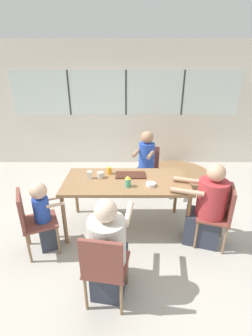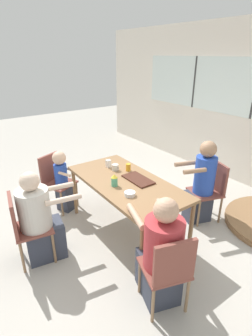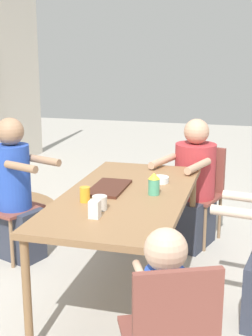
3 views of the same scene
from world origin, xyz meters
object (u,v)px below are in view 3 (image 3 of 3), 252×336
Objects in this scene: bowl_white_shallow at (160,180)px; person_man_teal_shirt at (193,190)px; sippy_cup at (154,184)px; milk_carton_small at (95,209)px; chair_for_woman_green_shirt at (4,197)px; chair_for_toddler at (171,334)px; person_toddler at (163,321)px; person_woman_green_shirt at (16,195)px; juice_glass at (85,194)px; coffee_mug at (100,203)px; chair_for_man_teal_shirt at (200,185)px.

person_man_teal_shirt is at bearing -12.41° from bowl_white_shallow.
sippy_cup is 1.44× the size of milk_carton_small.
chair_for_toddler is at bearing 66.84° from chair_for_woman_green_shirt.
milk_carton_small is (0.50, 0.51, 0.34)m from person_toddler.
person_woman_green_shirt reaches higher than juice_glass.
person_man_teal_shirt is 11.53× the size of coffee_mug.
person_man_teal_shirt reaches higher than juice_glass.
bowl_white_shallow is at bearing -19.86° from coffee_mug.
person_toddler reaches higher than sippy_cup.
milk_carton_small is at bearing -149.23° from juice_glass.
person_man_teal_shirt reaches higher than sippy_cup.
chair_for_man_teal_shirt is 1.79m from milk_carton_small.
chair_for_toddler is 8.63× the size of juice_glass.
juice_glass is at bearing 106.63° from person_toddler.
person_woman_green_shirt is 1.34m from milk_carton_small.
chair_for_man_teal_shirt is at bearing 68.99° from chair_for_toddler.
chair_for_man_teal_shirt is 1.65m from person_woman_green_shirt.
chair_for_woman_green_shirt is at bearing 39.90° from person_man_teal_shirt.
chair_for_woman_green_shirt is 8.63× the size of juice_glass.
chair_for_woman_green_shirt is 1.00× the size of chair_for_toddler.
chair_for_toddler is 6.83× the size of bowl_white_shallow.
milk_carton_small is 0.85× the size of bowl_white_shallow.
person_man_teal_shirt is at bearing -13.98° from milk_carton_small.
milk_carton_small is at bearing 110.95° from person_toddler.
chair_for_toddler is at bearing 112.61° from person_man_teal_shirt.
milk_carton_small is 0.86m from bowl_white_shallow.
coffee_mug is at bearing 102.33° from chair_for_toddler.
coffee_mug is at bearing 145.74° from sippy_cup.
chair_for_man_teal_shirt is 0.17m from person_man_teal_shirt.
person_man_teal_shirt reaches higher than person_toddler.
juice_glass is at bearing 104.48° from chair_for_toddler.
person_man_teal_shirt is at bearing -22.88° from juice_glass.
person_man_teal_shirt reaches higher than chair_for_toddler.
person_woman_green_shirt is at bearing 113.06° from person_toddler.
chair_for_woman_green_shirt is at bearing -90.00° from person_woman_green_shirt.
milk_carton_small is at bearing 70.27° from chair_for_woman_green_shirt.
bowl_white_shallow is at bearing 2.70° from sippy_cup.
bowl_white_shallow is (0.68, -0.25, -0.02)m from coffee_mug.
chair_for_woman_green_shirt is 0.17m from person_woman_green_shirt.
person_woman_green_shirt is at bearing 48.19° from chair_for_man_teal_shirt.
person_woman_green_shirt reaches higher than person_man_teal_shirt.
chair_for_woman_green_shirt is 1.47m from sippy_cup.
chair_for_man_teal_shirt is 1.65m from coffee_mug.
bowl_white_shallow is (-0.88, 0.21, 0.28)m from chair_for_man_teal_shirt.
chair_for_man_teal_shirt is at bearing -16.28° from coffee_mug.
chair_for_woman_green_shirt is 2.32m from chair_for_toddler.
person_toddler reaches higher than chair_for_man_teal_shirt.
coffee_mug is 0.99× the size of juice_glass.
coffee_mug is at bearing 72.66° from person_woman_green_shirt.
person_man_teal_shirt is at bearing 135.57° from person_woman_green_shirt.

